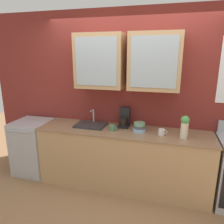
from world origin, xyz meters
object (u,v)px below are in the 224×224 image
Objects in this scene: bowl_stack at (139,127)px; cup_near_sink at (112,128)px; vase at (185,126)px; cup_near_bowls at (162,132)px; coffee_maker at (124,119)px; sink_faucet at (91,125)px; dishwasher at (34,147)px.

cup_near_sink is (-0.38, -0.08, -0.02)m from bowl_stack.
cup_near_sink is at bearing 178.68° from vase.
coffee_maker reaches higher than cup_near_bowls.
sink_faucet reaches higher than bowl_stack.
dishwasher is 3.13× the size of coffee_maker.
coffee_maker reaches higher than sink_faucet.
sink_faucet is at bearing 163.62° from cup_near_sink.
vase reaches higher than sink_faucet.
sink_faucet is 2.44× the size of bowl_stack.
dishwasher is 1.64m from coffee_maker.
dishwasher is at bearing 178.22° from vase.
vase is at bearing -16.54° from coffee_maker.
coffee_maker is at bearing 6.77° from dishwasher.
cup_near_sink is 0.70m from cup_near_bowls.
vase is 1.06× the size of coffee_maker.
cup_near_sink is 0.27m from coffee_maker.
dishwasher is at bearing -173.23° from coffee_maker.
coffee_maker is (-0.58, 0.22, 0.06)m from cup_near_bowls.
sink_faucet is at bearing 3.33° from dishwasher.
cup_near_sink is 0.13× the size of dishwasher.
bowl_stack is at bearing -30.84° from coffee_maker.
bowl_stack is at bearing 167.73° from cup_near_bowls.
vase reaches higher than cup_near_sink.
dishwasher is at bearing -179.12° from bowl_stack.
bowl_stack reaches higher than dishwasher.
cup_near_bowls is 0.41× the size of coffee_maker.
vase reaches higher than coffee_maker.
sink_faucet is 1.56× the size of coffee_maker.
dishwasher is (-1.03, -0.06, -0.47)m from sink_faucet.
bowl_stack is 0.64× the size of coffee_maker.
cup_near_sink is 1.49m from dishwasher.
sink_faucet is at bearing -166.34° from coffee_maker.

